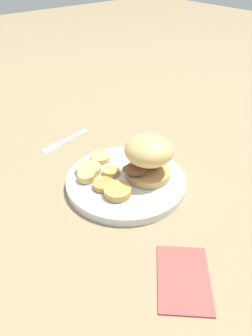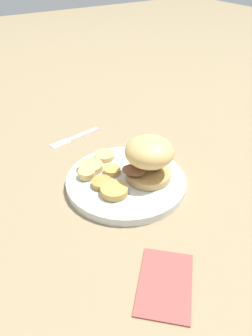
{
  "view_description": "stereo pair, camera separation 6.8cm",
  "coord_description": "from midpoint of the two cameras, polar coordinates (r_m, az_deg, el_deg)",
  "views": [
    {
      "loc": [
        -0.36,
        -0.43,
        0.44
      ],
      "look_at": [
        0.0,
        0.0,
        0.04
      ],
      "focal_mm": 35.0,
      "sensor_mm": 36.0,
      "label": 1
    },
    {
      "loc": [
        -0.3,
        -0.47,
        0.44
      ],
      "look_at": [
        0.0,
        0.0,
        0.04
      ],
      "focal_mm": 35.0,
      "sensor_mm": 36.0,
      "label": 2
    }
  ],
  "objects": [
    {
      "name": "potato_round_2",
      "position": [
        0.71,
        -5.37,
        -0.64
      ],
      "size": [
        0.04,
        0.04,
        0.01
      ],
      "primitive_type": "cylinder",
      "color": "tan",
      "rests_on": "dinner_plate"
    },
    {
      "name": "potato_round_5",
      "position": [
        0.68,
        -6.87,
        -2.98
      ],
      "size": [
        0.04,
        0.04,
        0.01
      ],
      "primitive_type": "cylinder",
      "color": "#BC8942",
      "rests_on": "dinner_plate"
    },
    {
      "name": "dinner_plate",
      "position": [
        0.7,
        -2.78,
        -2.32
      ],
      "size": [
        0.26,
        0.26,
        0.02
      ],
      "color": "silver",
      "rests_on": "ground_plane"
    },
    {
      "name": "potato_round_4",
      "position": [
        0.72,
        -9.25,
        -0.25
      ],
      "size": [
        0.05,
        0.05,
        0.01
      ],
      "primitive_type": "cylinder",
      "color": "#DBB766",
      "rests_on": "dinner_plate"
    },
    {
      "name": "fork",
      "position": [
        0.88,
        -12.8,
        4.57
      ],
      "size": [
        0.15,
        0.05,
        0.0
      ],
      "color": "silver",
      "rests_on": "ground_plane"
    },
    {
      "name": "ground_plane",
      "position": [
        0.71,
        -2.76,
        -2.99
      ],
      "size": [
        4.0,
        4.0,
        0.0
      ],
      "primitive_type": "plane",
      "color": "#937F5B"
    },
    {
      "name": "napkin",
      "position": [
        0.54,
        6.3,
        -18.65
      ],
      "size": [
        0.15,
        0.15,
        0.01
      ],
      "primitive_type": "cube",
      "rotation": [
        0.0,
        0.0,
        3.96
      ],
      "color": "#B24C47",
      "rests_on": "ground_plane"
    },
    {
      "name": "potato_round_3",
      "position": [
        0.7,
        -9.74,
        -1.56
      ],
      "size": [
        0.04,
        0.04,
        0.01
      ],
      "primitive_type": "cylinder",
      "color": "#DBB766",
      "rests_on": "dinner_plate"
    },
    {
      "name": "sandwich",
      "position": [
        0.68,
        1.0,
        2.09
      ],
      "size": [
        0.11,
        0.1,
        0.09
      ],
      "color": "tan",
      "rests_on": "dinner_plate"
    },
    {
      "name": "potato_round_1",
      "position": [
        0.76,
        -6.98,
        1.88
      ],
      "size": [
        0.05,
        0.05,
        0.01
      ],
      "primitive_type": "cylinder",
      "color": "#DBB766",
      "rests_on": "dinner_plate"
    },
    {
      "name": "potato_round_0",
      "position": [
        0.65,
        -4.51,
        -4.17
      ],
      "size": [
        0.06,
        0.06,
        0.01
      ],
      "primitive_type": "cylinder",
      "color": "tan",
      "rests_on": "dinner_plate"
    }
  ]
}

